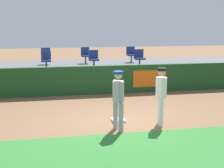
{
  "coord_description": "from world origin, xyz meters",
  "views": [
    {
      "loc": [
        -1.94,
        -9.24,
        3.04
      ],
      "look_at": [
        0.06,
        1.0,
        1.0
      ],
      "focal_mm": 50.51,
      "sensor_mm": 36.0,
      "label": 1
    }
  ],
  "objects_px": {
    "player_fielder_home": "(161,92)",
    "seat_back_right": "(131,53)",
    "seat_back_center": "(85,54)",
    "seat_back_left": "(46,55)",
    "first_base": "(118,120)",
    "seat_front_left": "(46,59)",
    "player_runner_visitor": "(118,96)",
    "seat_front_center": "(94,58)",
    "seat_front_right": "(139,57)"
  },
  "relations": [
    {
      "from": "player_runner_visitor",
      "to": "seat_front_left",
      "type": "relative_size",
      "value": 2.04
    },
    {
      "from": "seat_front_center",
      "to": "first_base",
      "type": "bearing_deg",
      "value": -89.81
    },
    {
      "from": "seat_back_right",
      "to": "seat_front_center",
      "type": "bearing_deg",
      "value": -141.67
    },
    {
      "from": "first_base",
      "to": "seat_back_center",
      "type": "relative_size",
      "value": 0.48
    },
    {
      "from": "first_base",
      "to": "seat_back_left",
      "type": "height_order",
      "value": "seat_back_left"
    },
    {
      "from": "first_base",
      "to": "player_runner_visitor",
      "type": "height_order",
      "value": "player_runner_visitor"
    },
    {
      "from": "seat_front_right",
      "to": "first_base",
      "type": "bearing_deg",
      "value": -112.2
    },
    {
      "from": "player_runner_visitor",
      "to": "seat_back_left",
      "type": "relative_size",
      "value": 2.04
    },
    {
      "from": "seat_back_right",
      "to": "seat_front_left",
      "type": "bearing_deg",
      "value": -158.05
    },
    {
      "from": "first_base",
      "to": "player_runner_visitor",
      "type": "distance_m",
      "value": 1.26
    },
    {
      "from": "player_runner_visitor",
      "to": "seat_front_right",
      "type": "distance_m",
      "value": 6.68
    },
    {
      "from": "seat_front_left",
      "to": "seat_back_left",
      "type": "xyz_separation_m",
      "value": [
        -0.03,
        1.8,
        0.0
      ]
    },
    {
      "from": "first_base",
      "to": "seat_back_left",
      "type": "bearing_deg",
      "value": 107.24
    },
    {
      "from": "seat_front_left",
      "to": "seat_front_right",
      "type": "distance_m",
      "value": 4.42
    },
    {
      "from": "seat_back_center",
      "to": "seat_back_left",
      "type": "relative_size",
      "value": 1.0
    },
    {
      "from": "seat_back_left",
      "to": "seat_front_right",
      "type": "xyz_separation_m",
      "value": [
        4.45,
        -1.8,
        0.0
      ]
    },
    {
      "from": "player_runner_visitor",
      "to": "seat_front_right",
      "type": "bearing_deg",
      "value": 140.37
    },
    {
      "from": "first_base",
      "to": "seat_front_right",
      "type": "height_order",
      "value": "seat_front_right"
    },
    {
      "from": "first_base",
      "to": "player_runner_visitor",
      "type": "xyz_separation_m",
      "value": [
        -0.17,
        -0.81,
        0.95
      ]
    },
    {
      "from": "seat_back_right",
      "to": "seat_front_right",
      "type": "xyz_separation_m",
      "value": [
        -0.05,
        -1.8,
        0.0
      ]
    },
    {
      "from": "first_base",
      "to": "seat_front_left",
      "type": "height_order",
      "value": "seat_front_left"
    },
    {
      "from": "player_runner_visitor",
      "to": "seat_back_center",
      "type": "xyz_separation_m",
      "value": [
        -0.03,
        8.02,
        0.41
      ]
    },
    {
      "from": "first_base",
      "to": "seat_back_left",
      "type": "relative_size",
      "value": 0.48
    },
    {
      "from": "player_runner_visitor",
      "to": "seat_front_center",
      "type": "bearing_deg",
      "value": 159.89
    },
    {
      "from": "first_base",
      "to": "seat_back_right",
      "type": "xyz_separation_m",
      "value": [
        2.26,
        7.21,
        1.36
      ]
    },
    {
      "from": "first_base",
      "to": "seat_front_center",
      "type": "distance_m",
      "value": 5.58
    },
    {
      "from": "seat_back_center",
      "to": "seat_back_left",
      "type": "bearing_deg",
      "value": 179.99
    },
    {
      "from": "seat_front_center",
      "to": "seat_front_right",
      "type": "bearing_deg",
      "value": 0.01
    },
    {
      "from": "player_fielder_home",
      "to": "player_runner_visitor",
      "type": "height_order",
      "value": "player_fielder_home"
    },
    {
      "from": "seat_front_left",
      "to": "seat_back_center",
      "type": "xyz_separation_m",
      "value": [
        2.0,
        1.8,
        -0.0
      ]
    },
    {
      "from": "seat_back_right",
      "to": "seat_back_center",
      "type": "bearing_deg",
      "value": -180.0
    },
    {
      "from": "player_runner_visitor",
      "to": "seat_front_center",
      "type": "distance_m",
      "value": 6.24
    },
    {
      "from": "seat_back_left",
      "to": "player_runner_visitor",
      "type": "bearing_deg",
      "value": -75.57
    },
    {
      "from": "player_fielder_home",
      "to": "seat_back_right",
      "type": "height_order",
      "value": "seat_back_right"
    },
    {
      "from": "seat_front_left",
      "to": "seat_front_center",
      "type": "distance_m",
      "value": 2.19
    },
    {
      "from": "seat_back_center",
      "to": "seat_back_left",
      "type": "distance_m",
      "value": 2.03
    },
    {
      "from": "seat_front_center",
      "to": "seat_back_right",
      "type": "xyz_separation_m",
      "value": [
        2.28,
        1.8,
        -0.0
      ]
    },
    {
      "from": "seat_front_center",
      "to": "seat_back_left",
      "type": "height_order",
      "value": "same"
    },
    {
      "from": "player_fielder_home",
      "to": "player_runner_visitor",
      "type": "relative_size",
      "value": 1.01
    },
    {
      "from": "first_base",
      "to": "seat_back_right",
      "type": "bearing_deg",
      "value": 72.62
    },
    {
      "from": "seat_front_left",
      "to": "seat_back_center",
      "type": "relative_size",
      "value": 1.0
    },
    {
      "from": "first_base",
      "to": "seat_front_left",
      "type": "xyz_separation_m",
      "value": [
        -2.21,
        5.41,
        1.36
      ]
    },
    {
      "from": "seat_front_right",
      "to": "seat_back_center",
      "type": "bearing_deg",
      "value": 143.34
    },
    {
      "from": "player_fielder_home",
      "to": "seat_back_left",
      "type": "height_order",
      "value": "seat_back_left"
    },
    {
      "from": "player_runner_visitor",
      "to": "seat_front_center",
      "type": "xyz_separation_m",
      "value": [
        0.16,
        6.22,
        0.41
      ]
    },
    {
      "from": "player_fielder_home",
      "to": "seat_back_center",
      "type": "height_order",
      "value": "seat_back_center"
    },
    {
      "from": "seat_back_center",
      "to": "seat_front_center",
      "type": "xyz_separation_m",
      "value": [
        0.19,
        -1.8,
        0.0
      ]
    },
    {
      "from": "seat_back_right",
      "to": "seat_front_right",
      "type": "relative_size",
      "value": 1.0
    },
    {
      "from": "player_fielder_home",
      "to": "seat_front_left",
      "type": "distance_m",
      "value": 6.87
    },
    {
      "from": "player_fielder_home",
      "to": "seat_back_left",
      "type": "relative_size",
      "value": 2.06
    }
  ]
}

